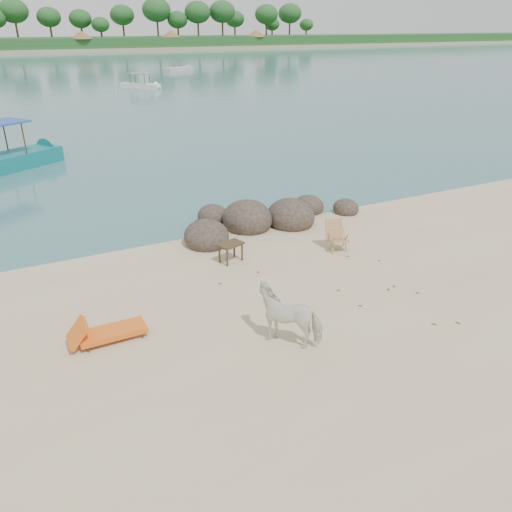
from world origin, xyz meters
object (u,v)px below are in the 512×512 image
at_px(lounge_chair, 112,330).
at_px(side_table, 231,253).
at_px(cow, 290,315).
at_px(boulders, 260,220).
at_px(deck_chair, 339,237).

bearing_deg(lounge_chair, side_table, 31.63).
height_order(side_table, lounge_chair, side_table).
bearing_deg(lounge_chair, cow, -26.82).
relative_size(boulders, deck_chair, 7.41).
distance_m(boulders, deck_chair, 3.01).
bearing_deg(side_table, boulders, 28.82).
bearing_deg(side_table, cow, -113.62).
xyz_separation_m(cow, side_table, (0.44, 4.00, -0.33)).
height_order(boulders, deck_chair, boulders).
relative_size(lounge_chair, deck_chair, 1.95).
distance_m(boulders, lounge_chair, 7.24).
bearing_deg(deck_chair, lounge_chair, -149.95).
xyz_separation_m(boulders, cow, (-2.41, -6.06, 0.36)).
bearing_deg(boulders, deck_chair, -67.72).
distance_m(side_table, lounge_chair, 4.43).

